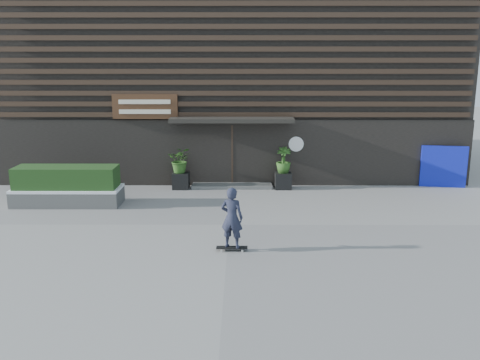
{
  "coord_description": "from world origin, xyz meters",
  "views": [
    {
      "loc": [
        0.37,
        -14.35,
        4.63
      ],
      "look_at": [
        0.31,
        1.02,
        1.1
      ],
      "focal_mm": 38.81,
      "sensor_mm": 36.0,
      "label": 1
    }
  ],
  "objects_px": {
    "planter_pot_left": "(181,181)",
    "skateboarder": "(232,218)",
    "planter_pot_right": "(283,181)",
    "raised_bed": "(68,197)",
    "blue_tarp": "(443,167)"
  },
  "relations": [
    {
      "from": "planter_pot_right",
      "to": "skateboarder",
      "type": "bearing_deg",
      "value": -105.3
    },
    {
      "from": "planter_pot_left",
      "to": "skateboarder",
      "type": "relative_size",
      "value": 0.37
    },
    {
      "from": "raised_bed",
      "to": "planter_pot_right",
      "type": "bearing_deg",
      "value": 17.0
    },
    {
      "from": "raised_bed",
      "to": "planter_pot_left",
      "type": "bearing_deg",
      "value": 32.6
    },
    {
      "from": "planter_pot_left",
      "to": "skateboarder",
      "type": "xyz_separation_m",
      "value": [
        2.02,
        -6.5,
        0.55
      ]
    },
    {
      "from": "raised_bed",
      "to": "blue_tarp",
      "type": "distance_m",
      "value": 13.55
    },
    {
      "from": "planter_pot_left",
      "to": "raised_bed",
      "type": "distance_m",
      "value": 4.13
    },
    {
      "from": "planter_pot_left",
      "to": "planter_pot_right",
      "type": "xyz_separation_m",
      "value": [
        3.8,
        0.0,
        0.0
      ]
    },
    {
      "from": "raised_bed",
      "to": "skateboarder",
      "type": "height_order",
      "value": "skateboarder"
    },
    {
      "from": "raised_bed",
      "to": "blue_tarp",
      "type": "height_order",
      "value": "blue_tarp"
    },
    {
      "from": "raised_bed",
      "to": "blue_tarp",
      "type": "xyz_separation_m",
      "value": [
        13.31,
        2.53,
        0.53
      ]
    },
    {
      "from": "planter_pot_left",
      "to": "blue_tarp",
      "type": "distance_m",
      "value": 9.84
    },
    {
      "from": "planter_pot_left",
      "to": "raised_bed",
      "type": "height_order",
      "value": "planter_pot_left"
    },
    {
      "from": "planter_pot_right",
      "to": "skateboarder",
      "type": "distance_m",
      "value": 6.77
    },
    {
      "from": "planter_pot_right",
      "to": "raised_bed",
      "type": "relative_size",
      "value": 0.17
    }
  ]
}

